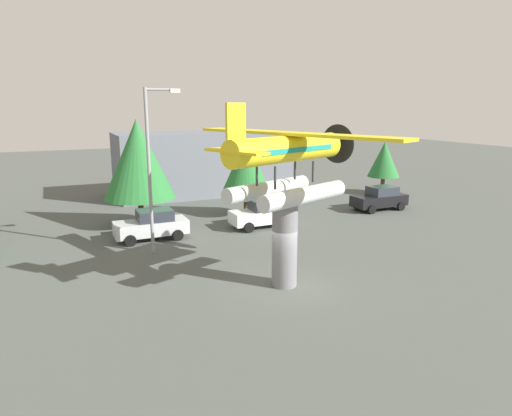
{
  "coord_description": "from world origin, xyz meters",
  "views": [
    {
      "loc": [
        -8.8,
        -16.54,
        7.72
      ],
      "look_at": [
        0.0,
        3.0,
        2.85
      ],
      "focal_mm": 31.89,
      "sensor_mm": 36.0,
      "label": 1
    }
  ],
  "objects_px": {
    "display_pedestal": "(285,244)",
    "tree_far_east": "(384,159)",
    "tree_center_back": "(246,165)",
    "tree_east": "(138,159)",
    "floatplane_monument": "(288,160)",
    "streetlight_primary": "(152,160)",
    "storefront_building": "(203,163)",
    "car_distant_black": "(380,198)",
    "car_far_white": "(264,213)",
    "car_mid_silver": "(152,225)"
  },
  "relations": [
    {
      "from": "streetlight_primary",
      "to": "storefront_building",
      "type": "relative_size",
      "value": 0.57
    },
    {
      "from": "display_pedestal",
      "to": "car_distant_black",
      "type": "bearing_deg",
      "value": 37.03
    },
    {
      "from": "floatplane_monument",
      "to": "car_mid_silver",
      "type": "xyz_separation_m",
      "value": [
        -3.92,
        9.37,
        -4.59
      ]
    },
    {
      "from": "display_pedestal",
      "to": "floatplane_monument",
      "type": "bearing_deg",
      "value": 21.11
    },
    {
      "from": "car_far_white",
      "to": "tree_far_east",
      "type": "bearing_deg",
      "value": -158.1
    },
    {
      "from": "display_pedestal",
      "to": "tree_far_east",
      "type": "xyz_separation_m",
      "value": [
        17.73,
        15.04,
        1.16
      ]
    },
    {
      "from": "display_pedestal",
      "to": "car_far_white",
      "type": "bearing_deg",
      "value": 70.08
    },
    {
      "from": "car_mid_silver",
      "to": "car_distant_black",
      "type": "xyz_separation_m",
      "value": [
        17.22,
        0.71,
        0.0
      ]
    },
    {
      "from": "car_distant_black",
      "to": "storefront_building",
      "type": "xyz_separation_m",
      "value": [
        -10.02,
        11.87,
        1.83
      ]
    },
    {
      "from": "display_pedestal",
      "to": "tree_center_back",
      "type": "relative_size",
      "value": 0.69
    },
    {
      "from": "streetlight_primary",
      "to": "tree_center_back",
      "type": "distance_m",
      "value": 9.55
    },
    {
      "from": "car_distant_black",
      "to": "tree_far_east",
      "type": "relative_size",
      "value": 0.91
    },
    {
      "from": "tree_east",
      "to": "tree_center_back",
      "type": "distance_m",
      "value": 7.37
    },
    {
      "from": "tree_east",
      "to": "floatplane_monument",
      "type": "bearing_deg",
      "value": -72.74
    },
    {
      "from": "tree_east",
      "to": "streetlight_primary",
      "type": "bearing_deg",
      "value": -92.8
    },
    {
      "from": "tree_far_east",
      "to": "display_pedestal",
      "type": "bearing_deg",
      "value": -139.69
    },
    {
      "from": "floatplane_monument",
      "to": "car_distant_black",
      "type": "distance_m",
      "value": 17.31
    },
    {
      "from": "car_mid_silver",
      "to": "tree_center_back",
      "type": "distance_m",
      "value": 8.42
    },
    {
      "from": "streetlight_primary",
      "to": "storefront_building",
      "type": "xyz_separation_m",
      "value": [
        7.51,
        15.11,
        -2.23
      ]
    },
    {
      "from": "car_far_white",
      "to": "floatplane_monument",
      "type": "bearing_deg",
      "value": 70.66
    },
    {
      "from": "car_far_white",
      "to": "storefront_building",
      "type": "relative_size",
      "value": 0.28
    },
    {
      "from": "car_far_white",
      "to": "tree_center_back",
      "type": "distance_m",
      "value": 4.28
    },
    {
      "from": "display_pedestal",
      "to": "storefront_building",
      "type": "bearing_deg",
      "value": 81.18
    },
    {
      "from": "car_distant_black",
      "to": "streetlight_primary",
      "type": "xyz_separation_m",
      "value": [
        -17.53,
        -3.24,
        4.06
      ]
    },
    {
      "from": "tree_east",
      "to": "tree_far_east",
      "type": "bearing_deg",
      "value": 6.12
    },
    {
      "from": "car_distant_black",
      "to": "storefront_building",
      "type": "distance_m",
      "value": 15.64
    },
    {
      "from": "streetlight_primary",
      "to": "tree_east",
      "type": "height_order",
      "value": "streetlight_primary"
    },
    {
      "from": "car_distant_black",
      "to": "storefront_building",
      "type": "relative_size",
      "value": 0.28
    },
    {
      "from": "storefront_building",
      "to": "tree_far_east",
      "type": "distance_m",
      "value": 15.92
    },
    {
      "from": "display_pedestal",
      "to": "floatplane_monument",
      "type": "relative_size",
      "value": 0.38
    },
    {
      "from": "car_far_white",
      "to": "tree_east",
      "type": "bearing_deg",
      "value": -25.77
    },
    {
      "from": "display_pedestal",
      "to": "streetlight_primary",
      "type": "height_order",
      "value": "streetlight_primary"
    },
    {
      "from": "floatplane_monument",
      "to": "tree_east",
      "type": "distance_m",
      "value": 13.32
    },
    {
      "from": "tree_far_east",
      "to": "streetlight_primary",
      "type": "bearing_deg",
      "value": -159.54
    },
    {
      "from": "tree_east",
      "to": "tree_center_back",
      "type": "height_order",
      "value": "tree_east"
    },
    {
      "from": "car_mid_silver",
      "to": "streetlight_primary",
      "type": "bearing_deg",
      "value": 83.1
    },
    {
      "from": "floatplane_monument",
      "to": "car_mid_silver",
      "type": "distance_m",
      "value": 11.15
    },
    {
      "from": "streetlight_primary",
      "to": "car_mid_silver",
      "type": "bearing_deg",
      "value": 83.1
    },
    {
      "from": "tree_center_back",
      "to": "storefront_building",
      "type": "bearing_deg",
      "value": 90.65
    },
    {
      "from": "car_mid_silver",
      "to": "tree_far_east",
      "type": "distance_m",
      "value": 22.35
    },
    {
      "from": "storefront_building",
      "to": "tree_center_back",
      "type": "distance_m",
      "value": 9.54
    },
    {
      "from": "display_pedestal",
      "to": "tree_far_east",
      "type": "relative_size",
      "value": 0.82
    },
    {
      "from": "tree_center_back",
      "to": "tree_far_east",
      "type": "height_order",
      "value": "tree_center_back"
    },
    {
      "from": "car_far_white",
      "to": "storefront_building",
      "type": "height_order",
      "value": "storefront_building"
    },
    {
      "from": "car_distant_black",
      "to": "tree_center_back",
      "type": "height_order",
      "value": "tree_center_back"
    },
    {
      "from": "car_far_white",
      "to": "tree_center_back",
      "type": "height_order",
      "value": "tree_center_back"
    },
    {
      "from": "tree_far_east",
      "to": "car_distant_black",
      "type": "bearing_deg",
      "value": -131.22
    },
    {
      "from": "display_pedestal",
      "to": "car_distant_black",
      "type": "relative_size",
      "value": 0.91
    },
    {
      "from": "streetlight_primary",
      "to": "tree_east",
      "type": "xyz_separation_m",
      "value": [
        0.29,
        5.83,
        -0.58
      ]
    },
    {
      "from": "display_pedestal",
      "to": "streetlight_primary",
      "type": "xyz_separation_m",
      "value": [
        -4.1,
        6.89,
        3.03
      ]
    }
  ]
}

